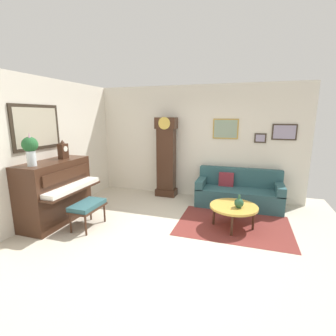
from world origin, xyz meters
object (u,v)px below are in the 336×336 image
Objects in this scene: piano at (56,191)px; mantel_clock at (63,150)px; piano_bench at (88,207)px; couch at (238,192)px; grandfather_clock at (166,159)px; green_jug at (239,203)px; coffee_table at (234,207)px; flower_vase at (30,148)px.

mantel_clock is at bearing 89.53° from piano.
couch is (2.64, 2.06, -0.09)m from piano_bench.
grandfather_clock is 8.46× the size of green_jug.
couch is 1.24m from coffee_table.
green_jug is at bearing 7.02° from mantel_clock.
green_jug is at bearing 11.80° from piano.
green_jug is at bearing 15.90° from piano_bench.
grandfather_clock is 1.95m from couch.
piano is 3.79× the size of mantel_clock.
mantel_clock reaches higher than green_jug.
flower_vase reaches higher than piano_bench.
green_jug is (1.87, -1.47, -0.45)m from grandfather_clock.
coffee_table is at bearing 8.28° from mantel_clock.
grandfather_clock reaches higher than couch.
flower_vase is (-3.33, -1.26, 1.14)m from coffee_table.
flower_vase is at bearing -159.33° from coffee_table.
piano_bench is 1.28m from mantel_clock.
piano is 2.48× the size of flower_vase.
flower_vase is (-0.00, -0.77, 0.14)m from mantel_clock.
piano is 3.50m from green_jug.
piano is 3.43m from coffee_table.
piano is at bearing -90.47° from mantel_clock.
flower_vase reaches higher than mantel_clock.
piano_bench is at bearing -3.81° from piano.
green_jug reaches higher than piano_bench.
couch is 3.28× the size of flower_vase.
piano is at bearing 90.23° from flower_vase.
couch is 1.31m from green_jug.
couch is 4.37m from flower_vase.
green_jug is (3.42, 0.42, -0.88)m from mantel_clock.
grandfather_clock is 5.34× the size of mantel_clock.
piano_bench is at bearing -162.30° from coffee_table.
coffee_table is 1.52× the size of flower_vase.
piano_bench is 0.37× the size of couch.
green_jug is (0.05, -1.30, 0.20)m from couch.
flower_vase is at bearing -160.77° from green_jug.
couch reaches higher than coffee_table.
coffee_table is 3.51m from mantel_clock.
piano_bench is at bearing -24.96° from mantel_clock.
piano is 6.00× the size of green_jug.
couch is at bearing 27.01° from mantel_clock.
flower_vase is (-1.55, -2.66, 0.57)m from grandfather_clock.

